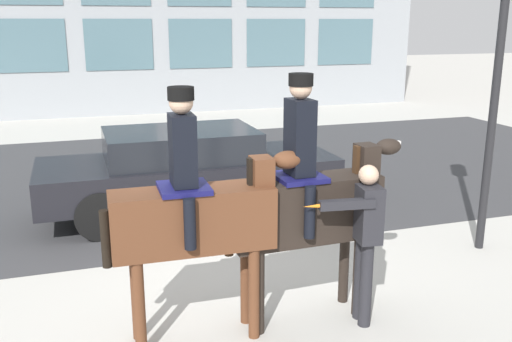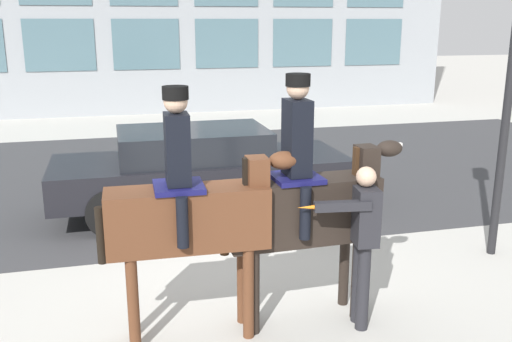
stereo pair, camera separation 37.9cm
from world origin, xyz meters
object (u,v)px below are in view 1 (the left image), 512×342
Objects in this scene: street_car_near_lane at (187,168)px; mounted_horse_lead at (196,213)px; traffic_light at (501,46)px; mounted_horse_companion at (308,202)px; pedestrian_bystander at (365,232)px.

mounted_horse_lead is at bearing -99.88° from street_car_near_lane.
street_car_near_lane is 4.93m from traffic_light.
mounted_horse_companion is 1.52× the size of pedestrian_bystander.
mounted_horse_companion is at bearing -82.20° from street_car_near_lane.
street_car_near_lane is at bearing -68.45° from pedestrian_bystander.
pedestrian_bystander reaches higher than street_car_near_lane.
mounted_horse_lead is 1.72m from pedestrian_bystander.
traffic_light reaches higher than mounted_horse_lead.
pedestrian_bystander is at bearing -75.96° from street_car_near_lane.
mounted_horse_lead is 3.91m from street_car_near_lane.
street_car_near_lane is (-1.01, 4.05, -0.25)m from pedestrian_bystander.
mounted_horse_lead reaches higher than street_car_near_lane.
traffic_light is at bearing -145.66° from pedestrian_bystander.
mounted_horse_lead is 1.47× the size of pedestrian_bystander.
mounted_horse_companion is 3.53m from traffic_light.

